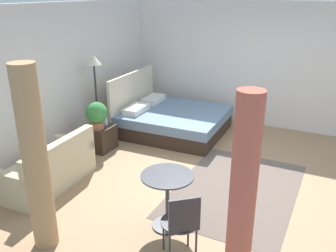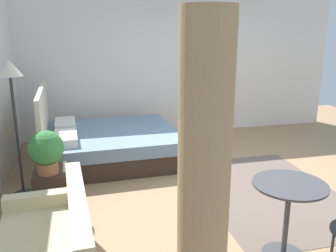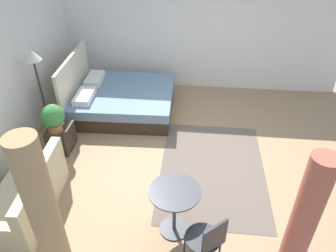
{
  "view_description": "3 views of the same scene",
  "coord_description": "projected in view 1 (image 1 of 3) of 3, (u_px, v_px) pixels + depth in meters",
  "views": [
    {
      "loc": [
        -5.04,
        -1.52,
        2.87
      ],
      "look_at": [
        -0.09,
        0.96,
        0.76
      ],
      "focal_mm": 38.53,
      "sensor_mm": 36.0,
      "label": 1
    },
    {
      "loc": [
        -4.16,
        1.99,
        2.08
      ],
      "look_at": [
        0.41,
        0.87,
        0.79
      ],
      "focal_mm": 38.47,
      "sensor_mm": 36.0,
      "label": 2
    },
    {
      "loc": [
        -4.38,
        0.02,
        3.68
      ],
      "look_at": [
        -0.22,
        0.45,
        0.78
      ],
      "focal_mm": 34.41,
      "sensor_mm": 36.0,
      "label": 3
    }
  ],
  "objects": [
    {
      "name": "wall_right",
      "position": [
        268.0,
        66.0,
        7.69
      ],
      "size": [
        0.12,
        6.32,
        2.66
      ],
      "primitive_type": "cube",
      "color": "silver",
      "rests_on": "ground"
    },
    {
      "name": "area_rug",
      "position": [
        236.0,
        189.0,
        5.5
      ],
      "size": [
        2.52,
        1.72,
        0.01
      ],
      "primitive_type": "cube",
      "color": "#66564C",
      "rests_on": "ground"
    },
    {
      "name": "balcony_table",
      "position": [
        167.0,
        191.0,
        4.48
      ],
      "size": [
        0.66,
        0.66,
        0.74
      ],
      "color": "#3F3F44",
      "rests_on": "ground"
    },
    {
      "name": "potted_plant",
      "position": [
        97.0,
        114.0,
        6.54
      ],
      "size": [
        0.4,
        0.4,
        0.51
      ],
      "color": "#935B3D",
      "rests_on": "nightstand"
    },
    {
      "name": "curtain_right",
      "position": [
        35.0,
        161.0,
        3.97
      ],
      "size": [
        0.28,
        0.28,
        2.19
      ],
      "color": "tan",
      "rests_on": "ground"
    },
    {
      "name": "ground_plane",
      "position": [
        223.0,
        177.0,
        5.87
      ],
      "size": [
        8.51,
        9.32,
        0.02
      ],
      "primitive_type": "cube",
      "color": "#9E7A56"
    },
    {
      "name": "curtain_left",
      "position": [
        241.0,
        217.0,
        3.0
      ],
      "size": [
        0.22,
        0.22,
        2.19
      ],
      "color": "#C15B47",
      "rests_on": "ground"
    },
    {
      "name": "nightstand",
      "position": [
        102.0,
        138.0,
        6.8
      ],
      "size": [
        0.51,
        0.37,
        0.46
      ],
      "color": "#38281E",
      "rests_on": "ground"
    },
    {
      "name": "wall_back",
      "position": [
        65.0,
        77.0,
        6.72
      ],
      "size": [
        8.51,
        0.12,
        2.66
      ],
      "primitive_type": "cube",
      "color": "silver",
      "rests_on": "ground"
    },
    {
      "name": "vase",
      "position": [
        105.0,
        119.0,
        6.78
      ],
      "size": [
        0.11,
        0.11,
        0.23
      ],
      "color": "silver",
      "rests_on": "nightstand"
    },
    {
      "name": "cafe_chair_near_window",
      "position": [
        182.0,
        221.0,
        3.87
      ],
      "size": [
        0.6,
        0.6,
        0.87
      ],
      "color": "#2D2D33",
      "rests_on": "ground"
    },
    {
      "name": "floor_lamp",
      "position": [
        94.0,
        69.0,
        6.86
      ],
      "size": [
        0.29,
        0.29,
        1.71
      ],
      "color": "#2D2D33",
      "rests_on": "ground"
    },
    {
      "name": "couch",
      "position": [
        49.0,
        170.0,
        5.54
      ],
      "size": [
        1.55,
        0.82,
        0.78
      ],
      "color": "beige",
      "rests_on": "ground"
    },
    {
      "name": "bed",
      "position": [
        171.0,
        120.0,
        7.63
      ],
      "size": [
        1.89,
        2.11,
        1.2
      ],
      "color": "#38281E",
      "rests_on": "ground"
    }
  ]
}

